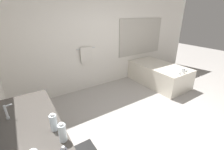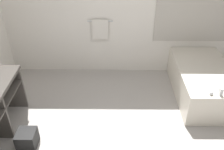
# 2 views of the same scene
# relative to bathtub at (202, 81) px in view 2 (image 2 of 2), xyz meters

# --- Properties ---
(ground_plane) EXTENTS (16.00, 16.00, 0.00)m
(ground_plane) POSITION_rel_bathtub_xyz_m (-1.61, -1.34, -0.32)
(ground_plane) COLOR #A8A39E
(ground_plane) RESTS_ON ground
(wall_back_with_blinds) EXTENTS (7.40, 0.13, 2.70)m
(wall_back_with_blinds) POSITION_rel_bathtub_xyz_m (-1.56, 0.89, 1.03)
(wall_back_with_blinds) COLOR white
(wall_back_with_blinds) RESTS_ON ground_plane
(bathtub) EXTENTS (0.95, 1.70, 0.70)m
(bathtub) POSITION_rel_bathtub_xyz_m (0.00, 0.00, 0.00)
(bathtub) COLOR silver
(bathtub) RESTS_ON ground_plane
(waste_bin) EXTENTS (0.28, 0.28, 0.27)m
(waste_bin) POSITION_rel_bathtub_xyz_m (-2.92, -1.26, -0.18)
(waste_bin) COLOR black
(waste_bin) RESTS_ON ground_plane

